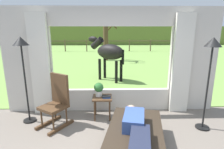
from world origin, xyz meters
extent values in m
cube|color=beige|center=(-2.02, 2.26, 1.27)|extent=(1.15, 0.12, 2.55)
cube|color=beige|center=(2.02, 2.26, 1.27)|extent=(1.15, 0.12, 2.55)
cube|color=beige|center=(0.00, 2.26, 0.28)|extent=(2.90, 0.12, 0.55)
cube|color=beige|center=(0.00, 2.26, 2.33)|extent=(2.90, 0.12, 0.45)
cube|color=silver|center=(-1.69, 2.12, 1.20)|extent=(0.44, 0.10, 2.40)
cube|color=silver|center=(1.69, 2.12, 1.20)|extent=(0.44, 0.10, 2.40)
cube|color=#759E47|center=(0.00, 13.16, 0.01)|extent=(36.00, 21.68, 0.02)
cube|color=olive|center=(0.00, 23.00, 1.20)|extent=(36.00, 2.00, 2.40)
cube|color=black|center=(0.34, 0.52, 0.12)|extent=(1.13, 1.70, 0.24)
cube|color=#2D2319|center=(0.34, 0.52, 0.33)|extent=(1.22, 1.85, 0.18)
cube|color=#334C8C|center=(0.34, 0.66, 0.53)|extent=(0.45, 0.66, 0.22)
cube|color=#1E2338|center=(0.34, 0.08, 0.51)|extent=(0.41, 0.72, 0.18)
sphere|color=tan|center=(0.34, 1.05, 0.53)|extent=(0.20, 0.20, 0.20)
cube|color=#4C331E|center=(-1.25, 1.43, 0.44)|extent=(0.67, 0.67, 0.06)
cube|color=#4C331E|center=(-1.13, 1.61, 0.78)|extent=(0.43, 0.32, 0.68)
cube|color=#4C331E|center=(-1.41, 1.54, 0.03)|extent=(0.43, 0.60, 0.06)
cube|color=#4C331E|center=(-1.08, 1.32, 0.03)|extent=(0.43, 0.60, 0.06)
cylinder|color=#4C331E|center=(-1.50, 1.38, 0.24)|extent=(0.04, 0.04, 0.38)
cylinder|color=#4C331E|center=(-1.20, 1.18, 0.24)|extent=(0.04, 0.04, 0.38)
cylinder|color=#4C331E|center=(-1.30, 1.68, 0.24)|extent=(0.04, 0.04, 0.38)
cylinder|color=#4C331E|center=(-1.00, 1.48, 0.24)|extent=(0.04, 0.04, 0.38)
cube|color=#4C331E|center=(-0.23, 1.80, 0.51)|extent=(0.44, 0.44, 0.03)
cylinder|color=#4C331E|center=(-0.40, 1.63, 0.24)|extent=(0.04, 0.04, 0.49)
cylinder|color=#4C331E|center=(-0.06, 1.63, 0.24)|extent=(0.04, 0.04, 0.49)
cylinder|color=#4C331E|center=(-0.40, 1.97, 0.24)|extent=(0.04, 0.04, 0.49)
cylinder|color=#4C331E|center=(-0.06, 1.97, 0.24)|extent=(0.04, 0.04, 0.49)
cylinder|color=silver|center=(-0.31, 1.86, 0.58)|extent=(0.14, 0.14, 0.12)
sphere|color=#2D6B2D|center=(-0.31, 1.86, 0.73)|extent=(0.22, 0.22, 0.22)
cube|color=#23478C|center=(-0.13, 1.74, 0.54)|extent=(0.18, 0.12, 0.03)
cube|color=black|center=(-0.14, 1.74, 0.56)|extent=(0.19, 0.15, 0.02)
cylinder|color=black|center=(-1.88, 1.68, 0.01)|extent=(0.28, 0.28, 0.03)
cylinder|color=black|center=(-1.88, 1.68, 0.86)|extent=(0.04, 0.04, 1.71)
cone|color=black|center=(-1.88, 1.68, 1.80)|extent=(0.32, 0.32, 0.18)
cylinder|color=black|center=(1.90, 1.27, 0.01)|extent=(0.28, 0.28, 0.03)
cylinder|color=black|center=(1.90, 1.27, 0.86)|extent=(0.04, 0.04, 1.71)
cone|color=black|center=(1.90, 1.27, 1.80)|extent=(0.32, 0.32, 0.18)
ellipsoid|color=black|center=(0.02, 4.97, 1.17)|extent=(1.31, 1.22, 0.60)
cylinder|color=black|center=(-0.51, 5.41, 1.48)|extent=(0.63, 0.58, 0.53)
ellipsoid|color=black|center=(-0.69, 5.56, 1.63)|extent=(0.50, 0.46, 0.24)
cube|color=black|center=(-0.45, 5.35, 1.51)|extent=(0.38, 0.33, 0.32)
cylinder|color=black|center=(0.48, 4.59, 1.02)|extent=(0.14, 0.14, 0.55)
cylinder|color=black|center=(-0.41, 5.12, 0.45)|extent=(0.11, 0.11, 0.85)
cylinder|color=black|center=(-0.21, 5.36, 0.45)|extent=(0.11, 0.11, 0.85)
cylinder|color=black|center=(0.24, 4.58, 0.45)|extent=(0.11, 0.11, 0.85)
cylinder|color=black|center=(0.44, 4.83, 0.45)|extent=(0.11, 0.11, 0.85)
cylinder|color=#4C3823|center=(-0.19, 9.97, 1.41)|extent=(0.32, 0.32, 2.78)
cylinder|color=#47331E|center=(0.13, 9.63, 2.47)|extent=(0.89, 0.83, 0.84)
cylinder|color=#47331E|center=(-0.21, 9.41, 2.96)|extent=(1.44, 0.15, 0.80)
cylinder|color=#47331E|center=(0.19, 10.30, 2.20)|extent=(0.89, 0.97, 0.89)
cylinder|color=brown|center=(-8.00, 15.03, 0.57)|extent=(0.10, 0.10, 1.10)
cylinder|color=brown|center=(-6.00, 15.03, 0.57)|extent=(0.10, 0.10, 1.10)
cylinder|color=brown|center=(-4.00, 15.03, 0.57)|extent=(0.10, 0.10, 1.10)
cylinder|color=brown|center=(-2.00, 15.03, 0.57)|extent=(0.10, 0.10, 1.10)
cylinder|color=brown|center=(0.00, 15.03, 0.57)|extent=(0.10, 0.10, 1.10)
cylinder|color=brown|center=(2.00, 15.03, 0.57)|extent=(0.10, 0.10, 1.10)
cylinder|color=brown|center=(4.00, 15.03, 0.57)|extent=(0.10, 0.10, 1.10)
cylinder|color=brown|center=(6.00, 15.03, 0.57)|extent=(0.10, 0.10, 1.10)
cylinder|color=brown|center=(8.00, 15.03, 0.57)|extent=(0.10, 0.10, 1.10)
cube|color=brown|center=(0.00, 15.03, 0.97)|extent=(16.00, 0.06, 0.08)
camera|label=1|loc=(-0.11, -2.15, 2.03)|focal=29.22mm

